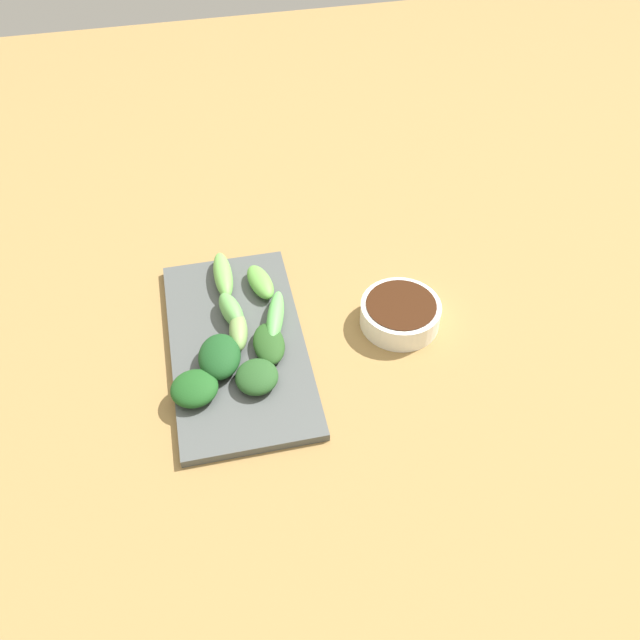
# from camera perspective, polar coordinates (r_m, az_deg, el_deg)

# --- Properties ---
(tabletop) EXTENTS (2.10, 2.10, 0.02)m
(tabletop) POSITION_cam_1_polar(r_m,az_deg,el_deg) (0.91, -0.88, -2.77)
(tabletop) COLOR olive
(tabletop) RESTS_ON ground
(sauce_bowl) EXTENTS (0.11, 0.11, 0.04)m
(sauce_bowl) POSITION_cam_1_polar(r_m,az_deg,el_deg) (0.92, 6.73, 0.62)
(sauce_bowl) COLOR white
(sauce_bowl) RESTS_ON tabletop
(serving_plate) EXTENTS (0.17, 0.33, 0.01)m
(serving_plate) POSITION_cam_1_polar(r_m,az_deg,el_deg) (0.90, -6.90, -2.12)
(serving_plate) COLOR #4B504F
(serving_plate) RESTS_ON tabletop
(broccoli_leafy_0) EXTENTS (0.06, 0.08, 0.03)m
(broccoli_leafy_0) POSITION_cam_1_polar(r_m,az_deg,el_deg) (0.87, -8.40, -3.04)
(broccoli_leafy_0) COLOR #18471D
(broccoli_leafy_0) RESTS_ON serving_plate
(broccoli_stalk_1) EXTENTS (0.04, 0.07, 0.03)m
(broccoli_stalk_1) POSITION_cam_1_polar(r_m,az_deg,el_deg) (0.92, -7.43, 0.79)
(broccoli_stalk_1) COLOR #62A851
(broccoli_stalk_1) RESTS_ON serving_plate
(broccoli_stalk_2) EXTENTS (0.04, 0.08, 0.02)m
(broccoli_stalk_2) POSITION_cam_1_polar(r_m,az_deg,el_deg) (0.96, -5.01, 3.17)
(broccoli_stalk_2) COLOR #63A745
(broccoli_stalk_2) RESTS_ON serving_plate
(broccoli_stalk_3) EXTENTS (0.03, 0.07, 0.03)m
(broccoli_stalk_3) POSITION_cam_1_polar(r_m,az_deg,el_deg) (0.89, -6.84, -0.93)
(broccoli_stalk_3) COLOR #789F53
(broccoli_stalk_3) RESTS_ON serving_plate
(broccoli_leafy_4) EXTENTS (0.07, 0.07, 0.02)m
(broccoli_leafy_4) POSITION_cam_1_polar(r_m,az_deg,el_deg) (0.84, -10.46, -5.65)
(broccoli_leafy_4) COLOR #1C4F1C
(broccoli_leafy_4) RESTS_ON serving_plate
(broccoli_stalk_5) EXTENTS (0.03, 0.09, 0.03)m
(broccoli_stalk_5) POSITION_cam_1_polar(r_m,az_deg,el_deg) (0.97, -8.11, 3.73)
(broccoli_stalk_5) COLOR #6DB54F
(broccoli_stalk_5) RESTS_ON serving_plate
(broccoli_leafy_6) EXTENTS (0.06, 0.07, 0.02)m
(broccoli_leafy_6) POSITION_cam_1_polar(r_m,az_deg,el_deg) (0.84, -5.31, -4.76)
(broccoli_leafy_6) COLOR #244D21
(broccoli_leafy_6) RESTS_ON serving_plate
(broccoli_leafy_7) EXTENTS (0.04, 0.07, 0.02)m
(broccoli_leafy_7) POSITION_cam_1_polar(r_m,az_deg,el_deg) (0.88, -4.31, -1.94)
(broccoli_leafy_7) COLOR #254C1D
(broccoli_leafy_7) RESTS_ON serving_plate
(broccoli_stalk_8) EXTENTS (0.05, 0.10, 0.02)m
(broccoli_stalk_8) POSITION_cam_1_polar(r_m,az_deg,el_deg) (0.91, -3.76, 0.25)
(broccoli_stalk_8) COLOR #5EBA57
(broccoli_stalk_8) RESTS_ON serving_plate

